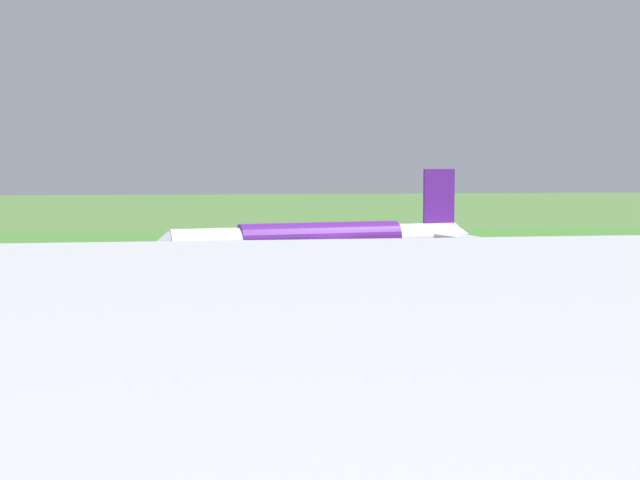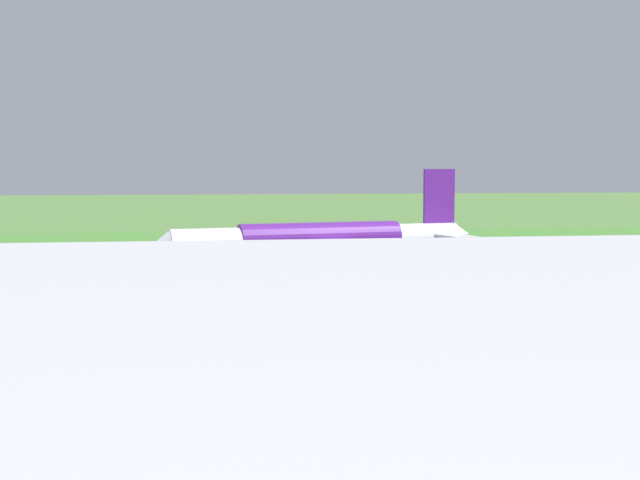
% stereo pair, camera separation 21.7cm
% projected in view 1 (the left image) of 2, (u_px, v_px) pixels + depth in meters
% --- Properties ---
extents(ground_plane, '(800.00, 800.00, 0.00)m').
position_uv_depth(ground_plane, '(407.00, 266.00, 139.73)').
color(ground_plane, '#547F3D').
extents(runway_asphalt, '(600.00, 36.59, 0.06)m').
position_uv_depth(runway_asphalt, '(407.00, 266.00, 139.73)').
color(runway_asphalt, '#47474C').
rests_on(runway_asphalt, ground).
extents(apron_concrete, '(440.00, 110.00, 0.05)m').
position_uv_depth(apron_concrete, '(599.00, 351.00, 74.99)').
color(apron_concrete, gray).
rests_on(apron_concrete, ground).
extents(grass_verge_foreground, '(600.00, 80.00, 0.04)m').
position_uv_depth(grass_verge_foreground, '(355.00, 244.00, 181.88)').
color(grass_verge_foreground, '#478534').
rests_on(grass_verge_foreground, ground).
extents(airliner_main, '(53.89, 44.35, 15.88)m').
position_uv_depth(airliner_main, '(322.00, 241.00, 137.28)').
color(airliner_main, white).
rests_on(airliner_main, ground).
extents(service_car_followme, '(3.76, 4.51, 1.62)m').
position_uv_depth(service_car_followme, '(255.00, 311.00, 90.79)').
color(service_car_followme, gold).
rests_on(service_car_followme, ground).
extents(no_stopping_sign, '(0.60, 0.10, 2.35)m').
position_uv_depth(no_stopping_sign, '(345.00, 237.00, 182.53)').
color(no_stopping_sign, slate).
rests_on(no_stopping_sign, ground).
extents(traffic_cone_orange, '(0.40, 0.40, 0.55)m').
position_uv_depth(traffic_cone_orange, '(328.00, 243.00, 180.84)').
color(traffic_cone_orange, orange).
rests_on(traffic_cone_orange, ground).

